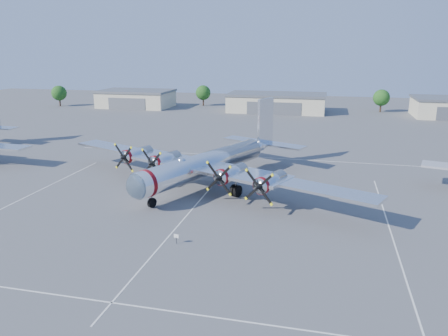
% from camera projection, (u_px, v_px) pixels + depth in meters
% --- Properties ---
extents(ground, '(260.00, 260.00, 0.00)m').
position_uv_depth(ground, '(197.00, 204.00, 53.28)').
color(ground, '#4F4F52').
rests_on(ground, ground).
extents(parking_lines, '(60.00, 50.08, 0.01)m').
position_uv_depth(parking_lines, '(193.00, 209.00, 51.64)').
color(parking_lines, silver).
rests_on(parking_lines, ground).
extents(hangar_west, '(22.60, 14.60, 5.40)m').
position_uv_depth(hangar_west, '(136.00, 98.00, 139.45)').
color(hangar_west, beige).
rests_on(hangar_west, ground).
extents(hangar_center, '(28.60, 14.60, 5.40)m').
position_uv_depth(hangar_center, '(277.00, 102.00, 129.40)').
color(hangar_center, beige).
rests_on(hangar_center, ground).
extents(tree_far_west, '(4.80, 4.80, 6.64)m').
position_uv_depth(tree_far_west, '(59.00, 93.00, 140.91)').
color(tree_far_west, '#382619').
rests_on(tree_far_west, ground).
extents(tree_west, '(4.80, 4.80, 6.64)m').
position_uv_depth(tree_west, '(203.00, 93.00, 142.12)').
color(tree_west, '#382619').
rests_on(tree_west, ground).
extents(tree_east, '(4.80, 4.80, 6.64)m').
position_uv_depth(tree_east, '(381.00, 98.00, 127.96)').
color(tree_east, '#382619').
rests_on(tree_east, ground).
extents(main_bomber_b29, '(57.50, 49.53, 10.69)m').
position_uv_depth(main_bomber_b29, '(211.00, 184.00, 60.86)').
color(main_bomber_b29, white).
rests_on(main_bomber_b29, ground).
extents(info_placard, '(0.51, 0.13, 0.98)m').
position_uv_depth(info_placard, '(176.00, 237.00, 42.31)').
color(info_placard, black).
rests_on(info_placard, ground).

